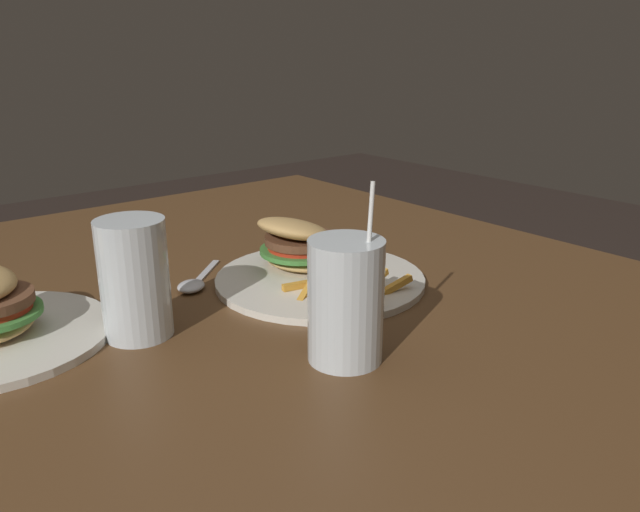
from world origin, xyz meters
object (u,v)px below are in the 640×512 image
(meal_plate_near, at_px, (310,261))
(juice_glass, at_px, (346,305))
(beer_glass, at_px, (135,282))
(spoon, at_px, (193,284))

(meal_plate_near, bearing_deg, juice_glass, 150.10)
(beer_glass, relative_size, juice_glass, 0.72)
(spoon, bearing_deg, juice_glass, 53.28)
(juice_glass, bearing_deg, beer_glass, 36.63)
(juice_glass, height_order, spoon, juice_glass)
(beer_glass, bearing_deg, spoon, -52.81)
(juice_glass, bearing_deg, meal_plate_near, -29.90)
(beer_glass, bearing_deg, juice_glass, -143.37)
(beer_glass, xyz_separation_m, spoon, (0.09, -0.12, -0.06))
(beer_glass, bearing_deg, meal_plate_near, -85.94)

